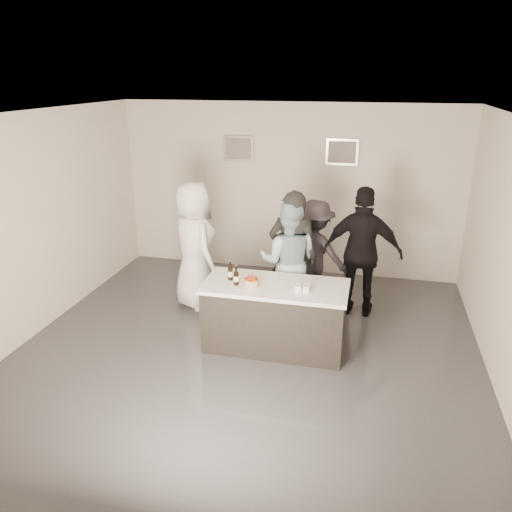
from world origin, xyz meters
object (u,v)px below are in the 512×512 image
object	(u,v)px
bar_counter	(275,316)
person_guest_back	(314,253)
person_main_black	(293,256)
beer_bottle_a	(230,270)
beer_bottle_b	(236,275)
cake	(251,283)
person_guest_left	(194,246)
person_main_blue	(288,261)
person_guest_right	(362,252)

from	to	relation	value
bar_counter	person_guest_back	xyz separation A→B (m)	(0.32, 1.48, 0.38)
bar_counter	person_main_black	bearing A→B (deg)	85.31
bar_counter	person_main_black	world-z (taller)	person_main_black
bar_counter	beer_bottle_a	xyz separation A→B (m)	(-0.60, 0.02, 0.58)
beer_bottle_b	person_main_black	bearing A→B (deg)	61.16
bar_counter	person_guest_back	distance (m)	1.56
bar_counter	person_main_black	distance (m)	1.04
beer_bottle_b	person_main_black	size ratio (longest dim) A/B	0.13
cake	person_guest_left	size ratio (longest dim) A/B	0.10
bar_counter	beer_bottle_b	distance (m)	0.77
person_main_black	person_main_blue	xyz separation A→B (m)	(-0.05, -0.05, -0.07)
person_main_black	person_guest_back	size ratio (longest dim) A/B	1.16
person_guest_right	person_guest_back	world-z (taller)	person_guest_right
bar_counter	person_guest_back	world-z (taller)	person_guest_back
person_guest_left	bar_counter	bearing A→B (deg)	-169.95
beer_bottle_a	cake	bearing A→B (deg)	-22.56
person_main_blue	person_guest_back	bearing A→B (deg)	-117.04
bar_counter	beer_bottle_b	bearing A→B (deg)	-166.53
cake	beer_bottle_b	bearing A→B (deg)	-177.56
cake	person_main_black	size ratio (longest dim) A/B	0.10
cake	person_guest_right	size ratio (longest dim) A/B	0.10
person_main_black	person_guest_right	xyz separation A→B (m)	(0.97, 0.36, 0.01)
person_guest_back	person_main_blue	bearing A→B (deg)	79.07
person_main_blue	person_guest_left	xyz separation A→B (m)	(-1.48, 0.14, 0.08)
cake	person_guest_left	bearing A→B (deg)	136.73
person_main_blue	person_guest_back	size ratio (longest dim) A/B	1.08
person_main_blue	beer_bottle_a	bearing A→B (deg)	51.14
person_main_black	beer_bottle_a	bearing A→B (deg)	52.30
beer_bottle_b	person_main_blue	bearing A→B (deg)	62.27
cake	person_guest_back	bearing A→B (deg)	69.02
cake	person_main_black	distance (m)	1.07
person_main_black	person_guest_right	bearing A→B (deg)	-159.49
person_guest_left	person_guest_back	bearing A→B (deg)	-120.33
beer_bottle_b	person_guest_left	bearing A→B (deg)	131.24
person_guest_left	person_guest_back	distance (m)	1.85
beer_bottle_b	person_guest_right	size ratio (longest dim) A/B	0.13
person_guest_right	person_main_black	bearing A→B (deg)	24.33
bar_counter	beer_bottle_b	size ratio (longest dim) A/B	7.15
bar_counter	person_guest_right	world-z (taller)	person_guest_right
person_main_black	bar_counter	bearing A→B (deg)	85.24
person_main_black	person_guest_right	world-z (taller)	person_guest_right
beer_bottle_b	beer_bottle_a	bearing A→B (deg)	130.27
cake	person_guest_right	world-z (taller)	person_guest_right
person_guest_left	person_guest_back	world-z (taller)	person_guest_left
beer_bottle_a	person_guest_right	bearing A→B (deg)	37.03
person_guest_right	bar_counter	bearing A→B (deg)	54.23
person_guest_right	person_main_blue	bearing A→B (deg)	25.82
person_main_blue	person_guest_right	xyz separation A→B (m)	(1.02, 0.41, 0.08)
bar_counter	person_guest_right	distance (m)	1.73
beer_bottle_a	person_guest_back	xyz separation A→B (m)	(0.92, 1.46, -0.20)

